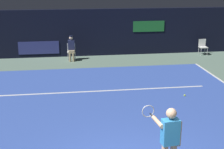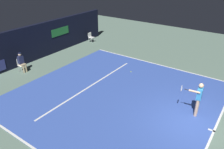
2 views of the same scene
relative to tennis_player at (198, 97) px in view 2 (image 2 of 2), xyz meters
name	(u,v)px [view 2 (image 2 of 2)]	position (x,y,z in m)	size (l,w,h in m)	color
ground_plane	(116,95)	(-0.73, 4.10, -0.99)	(32.26, 32.26, 0.00)	slate
court_surface	(116,95)	(-0.73, 4.10, -0.98)	(10.45, 10.41, 0.01)	#3856B2
line_baseline	(214,131)	(-0.73, -1.05, -0.97)	(10.45, 0.10, 0.01)	white
line_sideline_left	(156,64)	(4.44, 4.10, -0.97)	(0.10, 10.41, 0.01)	white
line_service	(91,86)	(-0.73, 5.92, -0.97)	(8.15, 0.10, 0.01)	white
line_centre_mark	(212,130)	(-0.73, -0.95, -0.97)	(0.10, 0.30, 0.01)	white
back_wall	(25,46)	(-0.73, 12.01, 0.31)	(16.43, 0.33, 2.60)	black
tennis_player	(198,97)	(0.00, 0.00, 0.00)	(0.70, 0.93, 1.73)	#DBAD89
line_judge_on_chair	(22,62)	(-1.85, 10.96, -0.30)	(0.44, 0.53, 1.32)	white
courtside_chair_near	(91,37)	(5.61, 11.27, -0.49)	(0.44, 0.42, 0.88)	white
tennis_ball	(131,72)	(2.23, 4.93, -0.94)	(0.07, 0.07, 0.07)	#CCE033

